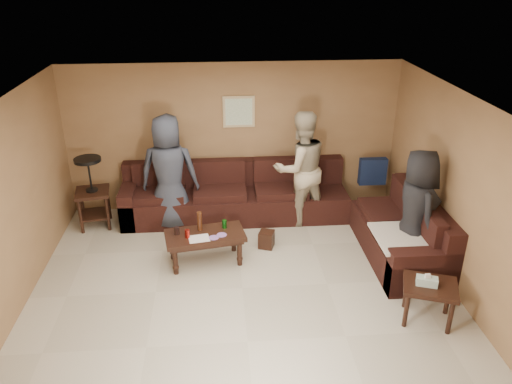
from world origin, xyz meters
TOP-DOWN VIEW (x-y plane):
  - room at (0.00, 0.00)m, footprint 5.60×5.50m
  - sectional_sofa at (0.81, 1.52)m, footprint 4.65×2.90m
  - coffee_table at (-0.49, 0.69)m, footprint 1.18×0.73m
  - end_table_left at (-2.28, 1.92)m, footprint 0.59×0.59m
  - side_table_right at (2.16, -0.81)m, footprint 0.74×0.68m
  - waste_bin at (0.42, 1.02)m, footprint 0.27×0.27m
  - wall_art at (0.10, 2.48)m, footprint 0.52×0.04m
  - person_left at (-1.04, 1.84)m, footprint 0.94×0.63m
  - person_middle at (1.04, 1.82)m, footprint 1.07×0.93m
  - person_right at (2.37, 0.34)m, footprint 0.62×0.89m

SIDE VIEW (x-z plane):
  - waste_bin at x=0.42m, z-range 0.00..0.26m
  - sectional_sofa at x=0.81m, z-range -0.16..0.81m
  - coffee_table at x=-0.49m, z-range 0.02..0.76m
  - side_table_right at x=2.16m, z-range 0.11..0.76m
  - end_table_left at x=-2.28m, z-range 0.03..1.20m
  - person_right at x=2.37m, z-range 0.00..1.74m
  - person_left at x=-1.04m, z-range 0.00..1.86m
  - person_middle at x=1.04m, z-range 0.00..1.87m
  - room at x=0.00m, z-range 0.41..2.91m
  - wall_art at x=0.10m, z-range 1.44..1.96m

